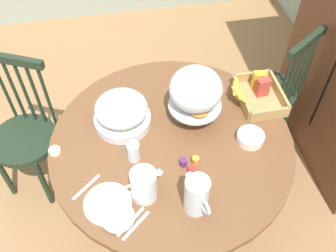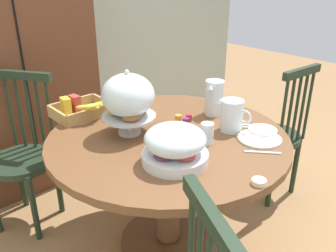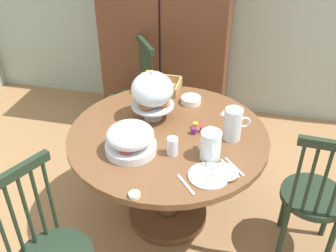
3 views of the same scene
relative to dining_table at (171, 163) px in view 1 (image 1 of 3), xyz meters
The scene contains 20 objects.
ground_plane 0.57m from the dining_table, 72.61° to the right, with size 10.00×10.00×0.00m, color #997047.
dining_table is the anchor object (origin of this frame).
windsor_chair_near_window 0.93m from the dining_table, 122.58° to the left, with size 0.46×0.46×0.97m.
windsor_chair_by_cabinet 0.93m from the dining_table, 116.80° to the right, with size 0.44×0.44×0.97m.
pastry_stand_with_dome 0.45m from the dining_table, 132.45° to the left, with size 0.28×0.28×0.34m.
fruit_platter_covered 0.40m from the dining_table, 125.76° to the right, with size 0.30×0.30×0.18m.
orange_juice_pitcher 0.44m from the dining_table, 31.94° to the right, with size 0.12×0.20×0.17m.
milk_pitcher 0.49m from the dining_table, ahead, with size 0.19×0.11×0.20m.
cereal_basket 0.62m from the dining_table, 111.89° to the left, with size 0.32×0.30×0.12m.
china_plate_large 0.51m from the dining_table, 49.22° to the right, with size 0.22×0.22×0.01m, color white.
china_plate_small 0.55m from the dining_table, 39.22° to the right, with size 0.15×0.15×0.01m, color white.
cereal_bowl 0.46m from the dining_table, 79.49° to the left, with size 0.14×0.14×0.04m, color white.
drinking_glass 0.34m from the dining_table, 69.94° to the right, with size 0.06×0.06×0.11m, color silver.
butter_dish 0.63m from the dining_table, 93.43° to the right, with size 0.06×0.06×0.02m, color beige.
jam_jar_strawberry 0.31m from the dining_table, 15.25° to the left, with size 0.04×0.04×0.04m, color #B7282D.
jam_jar_apricot 0.29m from the dining_table, 29.04° to the left, with size 0.04×0.04×0.04m, color orange.
jam_jar_grape 0.27m from the dining_table, ahead, with size 0.04×0.04×0.04m, color #5B2366.
table_knife 0.53m from the dining_table, 32.55° to the right, with size 0.17×0.01×0.01m, color silver.
dinner_fork 0.54m from the dining_table, 29.24° to the right, with size 0.17×0.01×0.01m, color silver.
soup_spoon 0.53m from the dining_table, 65.88° to the right, with size 0.17×0.01×0.01m, color silver.
Camera 1 is at (1.13, -0.06, 2.29)m, focal length 40.90 mm.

